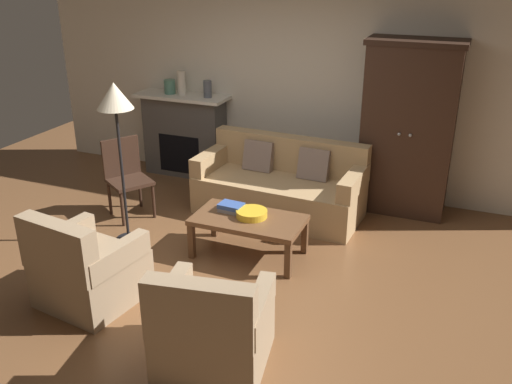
# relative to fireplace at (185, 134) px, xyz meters

# --- Properties ---
(ground_plane) EXTENTS (9.60, 9.60, 0.00)m
(ground_plane) POSITION_rel_fireplace_xyz_m (1.55, -2.30, -0.57)
(ground_plane) COLOR brown
(back_wall) EXTENTS (7.20, 0.10, 2.80)m
(back_wall) POSITION_rel_fireplace_xyz_m (1.55, 0.25, 0.83)
(back_wall) COLOR silver
(back_wall) RESTS_ON ground
(fireplace) EXTENTS (1.26, 0.48, 1.12)m
(fireplace) POSITION_rel_fireplace_xyz_m (0.00, 0.00, 0.00)
(fireplace) COLOR #4C4947
(fireplace) RESTS_ON ground
(armoire) EXTENTS (1.06, 0.57, 2.00)m
(armoire) POSITION_rel_fireplace_xyz_m (2.95, -0.08, 0.43)
(armoire) COLOR #382319
(armoire) RESTS_ON ground
(couch) EXTENTS (1.96, 0.94, 0.86)m
(couch) POSITION_rel_fireplace_xyz_m (1.65, -0.71, -0.25)
(couch) COLOR tan
(couch) RESTS_ON ground
(coffee_table) EXTENTS (1.10, 0.60, 0.42)m
(coffee_table) POSITION_rel_fireplace_xyz_m (1.70, -1.81, -0.20)
(coffee_table) COLOR brown
(coffee_table) RESTS_ON ground
(fruit_bowl) EXTENTS (0.31, 0.31, 0.07)m
(fruit_bowl) POSITION_rel_fireplace_xyz_m (1.72, -1.77, -0.11)
(fruit_bowl) COLOR gold
(fruit_bowl) RESTS_ON coffee_table
(book_stack) EXTENTS (0.25, 0.19, 0.08)m
(book_stack) POSITION_rel_fireplace_xyz_m (1.48, -1.73, -0.11)
(book_stack) COLOR gray
(book_stack) RESTS_ON coffee_table
(mantel_vase_jade) EXTENTS (0.15, 0.15, 0.19)m
(mantel_vase_jade) POSITION_rel_fireplace_xyz_m (-0.18, -0.02, 0.64)
(mantel_vase_jade) COLOR slate
(mantel_vase_jade) RESTS_ON fireplace
(mantel_vase_cream) EXTENTS (0.11, 0.11, 0.31)m
(mantel_vase_cream) POSITION_rel_fireplace_xyz_m (0.00, -0.02, 0.71)
(mantel_vase_cream) COLOR beige
(mantel_vase_cream) RESTS_ON fireplace
(mantel_vase_slate) EXTENTS (0.11, 0.11, 0.22)m
(mantel_vase_slate) POSITION_rel_fireplace_xyz_m (0.38, -0.02, 0.66)
(mantel_vase_slate) COLOR #565B66
(mantel_vase_slate) RESTS_ON fireplace
(armchair_near_left) EXTENTS (0.87, 0.87, 0.88)m
(armchair_near_left) POSITION_rel_fireplace_xyz_m (0.72, -3.09, -0.25)
(armchair_near_left) COLOR #997F60
(armchair_near_left) RESTS_ON ground
(armchair_near_right) EXTENTS (0.89, 0.89, 0.88)m
(armchair_near_right) POSITION_rel_fireplace_xyz_m (2.10, -3.45, -0.25)
(armchair_near_right) COLOR #997F60
(armchair_near_right) RESTS_ON ground
(side_chair_wooden) EXTENTS (0.61, 0.61, 0.90)m
(side_chair_wooden) POSITION_rel_fireplace_xyz_m (0.00, -1.41, -0.06)
(side_chair_wooden) COLOR #382319
(side_chair_wooden) RESTS_ON ground
(floor_lamp) EXTENTS (0.36, 0.36, 1.70)m
(floor_lamp) POSITION_rel_fireplace_xyz_m (0.38, -1.99, 0.90)
(floor_lamp) COLOR black
(floor_lamp) RESTS_ON ground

